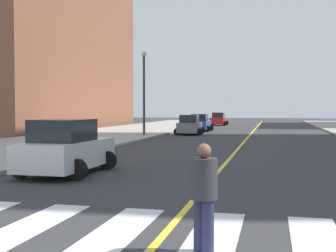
{
  "coord_description": "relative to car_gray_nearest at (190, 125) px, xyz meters",
  "views": [
    {
      "loc": [
        1.92,
        -3.82,
        2.31
      ],
      "look_at": [
        -6.29,
        31.42,
        0.91
      ],
      "focal_mm": 48.1,
      "sensor_mm": 36.0,
      "label": 1
    }
  ],
  "objects": [
    {
      "name": "sidewalk_kerb_west",
      "position": [
        -6.93,
        -15.48,
        -0.75
      ],
      "size": [
        10.0,
        120.0,
        0.15
      ],
      "primitive_type": "cube",
      "color": "#9E9B93",
      "rests_on": "ground"
    },
    {
      "name": "crosswalk_paint",
      "position": [
        5.27,
        -31.48,
        -0.82
      ],
      "size": [
        13.5,
        4.0,
        0.01
      ],
      "color": "silver",
      "rests_on": "ground"
    },
    {
      "name": "lane_divider_paint",
      "position": [
        5.27,
        4.52,
        -0.82
      ],
      "size": [
        0.16,
        80.0,
        0.01
      ],
      "primitive_type": "cube",
      "color": "yellow",
      "rests_on": "ground"
    },
    {
      "name": "low_rise_brick_west",
      "position": [
        -21.31,
        9.61,
        9.17
      ],
      "size": [
        16.0,
        32.0,
        19.98
      ],
      "primitive_type": "cube",
      "color": "brown",
      "rests_on": "ground"
    },
    {
      "name": "car_gray_nearest",
      "position": [
        0.0,
        0.0,
        0.0
      ],
      "size": [
        2.57,
        4.02,
        1.76
      ],
      "rotation": [
        0.0,
        0.0,
        0.04
      ],
      "color": "slate",
      "rests_on": "ground"
    },
    {
      "name": "car_red_second",
      "position": [
        -0.11,
        22.88,
        0.01
      ],
      "size": [
        2.52,
        4.0,
        1.78
      ],
      "rotation": [
        0.0,
        0.0,
        -0.02
      ],
      "color": "red",
      "rests_on": "ground"
    },
    {
      "name": "car_blue_third",
      "position": [
        -0.01,
        5.9,
        0.0
      ],
      "size": [
        2.47,
        3.96,
        1.77
      ],
      "rotation": [
        0.0,
        0.0,
        -0.0
      ],
      "color": "#2D479E",
      "rests_on": "ground"
    },
    {
      "name": "car_white_fourth",
      "position": [
        0.1,
        -24.73,
        0.08
      ],
      "size": [
        2.73,
        4.35,
        1.94
      ],
      "rotation": [
        0.0,
        0.0,
        -0.01
      ],
      "color": "silver",
      "rests_on": "ground"
    },
    {
      "name": "pedestrian_crossing",
      "position": [
        6.13,
        -32.26,
        0.14
      ],
      "size": [
        0.43,
        0.43,
        1.76
      ],
      "rotation": [
        0.0,
        0.0,
        2.49
      ],
      "color": "#232847",
      "rests_on": "ground"
    },
    {
      "name": "street_lamp",
      "position": [
        -3.14,
        -3.68,
        3.43
      ],
      "size": [
        0.44,
        0.44,
        6.89
      ],
      "color": "#38383D",
      "rests_on": "sidewalk_kerb_west"
    }
  ]
}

